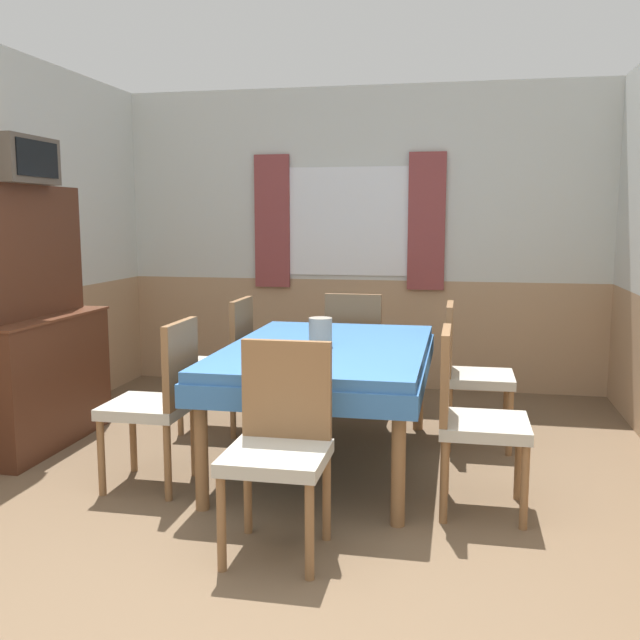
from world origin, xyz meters
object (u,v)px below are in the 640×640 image
(chair_left_far, at_px, (224,359))
(vase, at_px, (320,332))
(dining_table, at_px, (328,362))
(chair_head_near, at_px, (280,439))
(sideboard, at_px, (32,339))
(chair_head_window, at_px, (355,348))
(chair_right_near, at_px, (471,413))
(tv, at_px, (17,160))
(chair_left_near, at_px, (159,397))
(chair_right_far, at_px, (469,369))

(chair_left_far, bearing_deg, vase, -126.43)
(dining_table, distance_m, chair_left_far, 1.01)
(chair_head_near, bearing_deg, sideboard, -30.43)
(chair_head_window, bearing_deg, sideboard, -149.57)
(chair_right_near, relative_size, chair_head_window, 1.00)
(chair_right_near, bearing_deg, tv, -99.04)
(dining_table, distance_m, vase, 0.19)
(chair_left_near, bearing_deg, vase, -57.82)
(chair_right_near, xyz_separation_m, chair_right_far, (0.00, 1.10, 0.00))
(chair_left_far, bearing_deg, chair_right_near, -123.25)
(chair_left_near, relative_size, chair_right_far, 1.00)
(chair_right_far, bearing_deg, tv, -76.52)
(chair_head_near, relative_size, sideboard, 0.55)
(dining_table, bearing_deg, tv, -176.69)
(chair_right_far, height_order, tv, tv)
(chair_head_near, xyz_separation_m, sideboard, (-1.96, 1.15, 0.20))
(dining_table, height_order, chair_head_near, chair_head_near)
(chair_right_far, relative_size, tv, 1.79)
(chair_left_near, bearing_deg, chair_head_window, -26.23)
(chair_left_near, relative_size, tv, 1.79)
(chair_head_window, xyz_separation_m, vase, (-0.03, -1.20, 0.31))
(sideboard, bearing_deg, chair_left_near, -26.08)
(chair_head_window, bearing_deg, vase, -91.65)
(chair_head_near, bearing_deg, chair_head_window, -90.00)
(chair_right_far, xyz_separation_m, tv, (-2.76, -0.66, 1.33))
(dining_table, bearing_deg, chair_left_near, -146.75)
(chair_right_near, xyz_separation_m, sideboard, (-2.80, 0.55, 0.20))
(chair_right_near, bearing_deg, chair_right_far, -180.00)
(chair_head_near, relative_size, chair_left_far, 1.00)
(chair_head_near, bearing_deg, tv, -28.49)
(dining_table, relative_size, vase, 10.73)
(chair_head_window, xyz_separation_m, sideboard, (-1.96, -1.15, 0.20))
(tv, relative_size, vase, 3.08)
(sideboard, bearing_deg, chair_head_near, -30.43)
(chair_left_far, height_order, sideboard, sideboard)
(sideboard, bearing_deg, chair_left_far, 26.09)
(chair_head_window, distance_m, chair_left_near, 1.90)
(chair_right_far, bearing_deg, chair_right_near, 0.00)
(chair_left_far, xyz_separation_m, sideboard, (-1.12, -0.55, 0.20))
(dining_table, xyz_separation_m, vase, (-0.03, -0.04, 0.19))
(chair_head_window, height_order, vase, chair_head_window)
(tv, bearing_deg, dining_table, 3.31)
(chair_right_far, bearing_deg, dining_table, -56.75)
(chair_head_window, xyz_separation_m, chair_head_near, (0.00, -2.31, 0.00))
(tv, bearing_deg, chair_left_near, -22.11)
(chair_head_window, relative_size, chair_right_far, 1.00)
(chair_head_near, relative_size, chair_right_far, 1.00)
(dining_table, relative_size, sideboard, 1.07)
(chair_right_near, relative_size, tv, 1.79)
(chair_left_near, relative_size, chair_left_far, 1.00)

